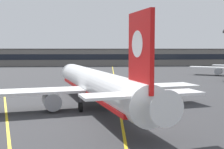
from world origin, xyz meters
name	(u,v)px	position (x,y,z in m)	size (l,w,h in m)	color
ground_plane	(143,131)	(0.00, 0.00, 0.00)	(400.00, 400.00, 0.00)	#353538
taxiway_centreline	(116,90)	(0.00, 30.00, 0.00)	(0.30, 180.00, 0.01)	yellow
taxiway_lead_in_stripe	(8,129)	(-14.00, 2.00, 0.00)	(0.30, 60.00, 0.01)	yellow
airliner_foreground	(96,84)	(-4.54, 12.19, 3.37)	(32.23, 41.01, 11.65)	white
safety_cone_by_nose_gear	(93,90)	(-4.71, 29.51, 0.26)	(0.44, 0.44, 0.55)	orange
terminal_building	(87,57)	(-6.89, 124.28, 4.39)	(164.63, 12.40, 8.76)	slate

